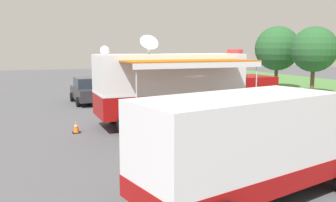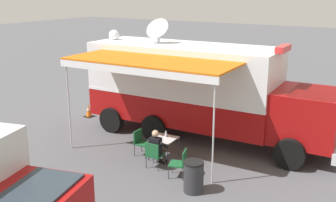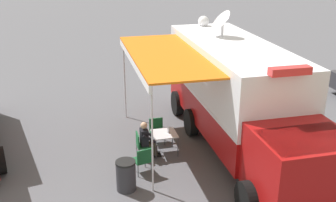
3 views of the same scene
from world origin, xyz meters
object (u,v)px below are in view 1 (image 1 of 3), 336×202
Objects in this scene: folding_table at (204,119)px; trash_bin at (260,128)px; folding_chair_spare_by_truck at (237,125)px; traffic_cone at (76,127)px; folding_chair_at_table at (215,126)px; water_bottle at (202,115)px; car_behind_truck at (88,91)px; command_truck at (184,85)px; folding_chair_beside_table at (187,125)px; support_truck at (253,147)px; seated_responder at (213,122)px.

trash_bin reaches higher than folding_table.
trash_bin is (0.59, 0.76, -0.06)m from folding_chair_spare_by_truck.
folding_chair_at_table is at bearing 61.48° from traffic_cone.
water_bottle is 0.05× the size of car_behind_truck.
traffic_cone is (0.33, -5.36, -1.66)m from command_truck.
car_behind_truck is (-10.79, -3.61, 0.05)m from water_bottle.
car_behind_truck is (-11.73, -3.75, 0.37)m from folding_chair_at_table.
folding_chair_spare_by_truck is (0.79, 2.02, 0.00)m from folding_chair_beside_table.
support_truck reaches higher than folding_chair_spare_by_truck.
folding_chair_at_table is (0.80, 0.14, -0.16)m from folding_table.
command_truck is 2.60m from water_bottle.
water_bottle is 11.38m from car_behind_truck.
traffic_cone is (-2.96, -5.44, -0.23)m from folding_chair_at_table.
seated_responder is at bearing -105.64° from folding_chair_spare_by_truck.
support_truck is at bearing -15.71° from folding_table.
traffic_cone is at bearing -118.52° from folding_chair_at_table.
car_behind_truck reaches higher than water_bottle.
seated_responder is at bearing 161.68° from support_truck.
support_truck is at bearing -18.91° from folding_chair_at_table.
folding_table is 0.87m from folding_chair_beside_table.
folding_chair_at_table is 6.20m from traffic_cone.
car_behind_truck is (-10.93, -3.61, 0.21)m from folding_table.
seated_responder reaches higher than folding_chair_spare_by_truck.
seated_responder is at bearing 63.06° from folding_chair_beside_table.
folding_table is at bearing -1.44° from command_truck.
trash_bin is (3.98, 1.87, -1.49)m from command_truck.
command_truck is at bearing -178.64° from seated_responder.
folding_chair_at_table is at bearing 55.19° from folding_chair_beside_table.
water_bottle is (2.35, -0.06, -1.11)m from command_truck.
folding_table is 0.19× the size of car_behind_truck.
car_behind_truck reaches higher than folding_chair_at_table.
folding_table is at bearing -169.91° from folding_chair_at_table.
trash_bin reaches higher than traffic_cone.
folding_chair_beside_table is at bearing -19.35° from command_truck.
trash_bin is at bearing 63.75° from seated_responder.
water_bottle reaches higher than traffic_cone.
traffic_cone is (-2.77, -5.43, -0.37)m from seated_responder.
command_truck is at bearing 93.53° from traffic_cone.
folding_chair_beside_table is 0.96× the size of trash_bin.
water_bottle is at bearing 18.49° from car_behind_truck.
folding_chair_spare_by_truck is 0.12× the size of support_truck.
traffic_cone is at bearing -86.47° from command_truck.
folding_table is at bearing -167.45° from seated_responder.
command_truck is at bearing 168.00° from support_truck.
seated_responder is (3.10, 0.07, -1.29)m from command_truck.
seated_responder reaches higher than folding_chair_at_table.
seated_responder is 6.11m from traffic_cone.
seated_responder is 0.29× the size of car_behind_truck.
traffic_cone is (-2.02, -5.30, -0.55)m from water_bottle.
folding_table is 0.95× the size of folding_chair_spare_by_truck.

